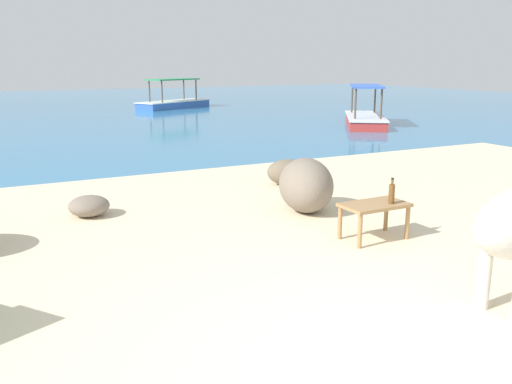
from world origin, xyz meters
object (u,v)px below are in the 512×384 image
at_px(bottle, 392,193).
at_px(boat_blue, 174,102).
at_px(boat_red, 365,117).
at_px(low_bench_table, 374,209).

relative_size(bottle, boat_blue, 0.08).
bearing_deg(boat_red, low_bench_table, 176.48).
bearing_deg(bottle, boat_blue, 78.75).
xyz_separation_m(boat_red, boat_blue, (-3.33, 9.41, 0.00)).
relative_size(bottle, boat_red, 0.08).
height_order(boat_red, boat_blue, same).
relative_size(low_bench_table, boat_red, 0.21).
bearing_deg(bottle, low_bench_table, 150.94).
distance_m(low_bench_table, boat_blue, 19.18).
distance_m(low_bench_table, bottle, 0.26).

